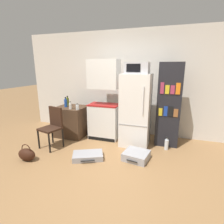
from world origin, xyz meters
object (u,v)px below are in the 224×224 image
Objects in this scene: bookshelf at (169,105)px; bottle_milk_white at (70,106)px; chair at (53,124)px; kitchen_hutch at (104,103)px; microwave at (137,68)px; bottle_clear_short at (77,107)px; handbag at (27,154)px; refrigerator at (136,110)px; side_table at (72,121)px; bottle_olive_oil at (68,102)px; water_bottle_front at (166,144)px; suitcase_small_flat at (136,156)px; suitcase_large_flat at (88,156)px; bottle_blue_soda at (66,103)px.

bottle_milk_white is (-2.25, -0.38, -0.09)m from bookshelf.
kitchen_hutch is at bearing 57.17° from chair.
microwave reaches higher than bottle_clear_short.
bottle_clear_short reaches higher than chair.
kitchen_hutch is at bearing 172.63° from microwave.
kitchen_hutch is 13.25× the size of bottle_clear_short.
bottle_milk_white is 1.44m from handbag.
bottle_clear_short reaches higher than handbag.
refrigerator is 4.48× the size of handbag.
side_table is 1.72m from refrigerator.
bottle_olive_oil is 0.88× the size of water_bottle_front.
suitcase_small_flat is (-0.52, -0.90, -0.85)m from bookshelf.
refrigerator is at bearing 38.24° from handbag.
side_table is 5.26× the size of bottle_clear_short.
bottle_olive_oil is at bearing 109.53° from suitcase_large_flat.
bottle_clear_short is (-2.06, -0.39, -0.10)m from bookshelf.
kitchen_hutch is 0.65m from bottle_clear_short.
bookshelf is 10.19× the size of bottle_milk_white.
microwave is 2.03m from bottle_olive_oil.
side_table is at bearing 177.57° from water_bottle_front.
handbag is (-1.82, -1.43, -1.61)m from microwave.
suitcase_small_flat is at bearing -8.27° from suitcase_large_flat.
bottle_clear_short is at bearing 171.41° from suitcase_small_flat.
refrigerator reaches higher than bottle_olive_oil.
microwave reaches higher than water_bottle_front.
refrigerator is 2.40× the size of suitcase_large_flat.
bottle_clear_short reaches higher than suitcase_small_flat.
microwave is at bearing 171.57° from water_bottle_front.
bookshelf is at bearing 13.91° from microwave.
suitcase_small_flat is at bearing -76.58° from microwave.
suitcase_small_flat is (1.73, -0.51, -0.76)m from bottle_milk_white.
bookshelf is at bearing 94.63° from water_bottle_front.
kitchen_hutch is 7.64× the size of bottle_blue_soda.
bottle_clear_short is at bearing -170.89° from refrigerator.
bookshelf is 2.53m from bottle_olive_oil.
microwave reaches higher than refrigerator.
chair is (-0.90, -0.83, -0.36)m from kitchen_hutch.
chair reaches higher than suitcase_small_flat.
suitcase_large_flat is (0.63, -0.78, -0.77)m from bottle_clear_short.
microwave is (-0.00, -0.00, 0.93)m from refrigerator.
microwave is at bearing 1.75° from bottle_blue_soda.
kitchen_hutch is at bearing -0.41° from bottle_olive_oil.
side_table reaches higher than water_bottle_front.
side_table is 0.50m from bottle_blue_soda.
bottle_olive_oil is at bearing 145.09° from bottle_clear_short.
bottle_clear_short is at bearing -21.05° from bottle_blue_soda.
kitchen_hutch is 10.58× the size of bottle_milk_white.
handbag is at bearing -147.45° from bookshelf.
handbag is at bearing -123.35° from kitchen_hutch.
bottle_milk_white reaches higher than water_bottle_front.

